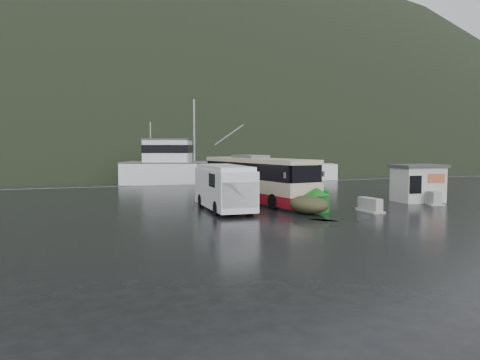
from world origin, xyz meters
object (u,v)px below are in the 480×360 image
object	(u,v)px
waste_bin_left	(317,212)
fishing_trawler	(221,179)
waste_bin_right	(317,206)
ticket_kiosk	(417,202)
jersey_barrier_b	(371,212)
jersey_barrier_c	(432,204)
white_van	(224,210)
dome_tent	(308,214)
jersey_barrier_a	(367,210)
coach_bus	(257,202)

from	to	relation	value
waste_bin_left	fishing_trawler	distance (m)	29.41
waste_bin_right	ticket_kiosk	world-z (taller)	ticket_kiosk
jersey_barrier_b	jersey_barrier_c	xyz separation A→B (m)	(6.04, 1.64, 0.00)
waste_bin_left	waste_bin_right	size ratio (longest dim) A/B	0.97
waste_bin_right	jersey_barrier_b	distance (m)	3.70
white_van	waste_bin_left	size ratio (longest dim) A/B	4.49
white_van	jersey_barrier_b	world-z (taller)	white_van
waste_bin_left	jersey_barrier_b	size ratio (longest dim) A/B	0.88
waste_bin_left	jersey_barrier_b	xyz separation A→B (m)	(3.00, -0.96, 0.00)
dome_tent	waste_bin_left	bearing A→B (deg)	18.20
white_van	waste_bin_left	bearing A→B (deg)	-26.78
ticket_kiosk	jersey_barrier_a	world-z (taller)	ticket_kiosk
dome_tent	ticket_kiosk	xyz separation A→B (m)	(9.79, 2.42, 0.00)
waste_bin_right	jersey_barrier_c	size ratio (longest dim) A/B	0.86
white_van	dome_tent	size ratio (longest dim) A/B	2.50
jersey_barrier_c	jersey_barrier_a	bearing A→B (deg)	-170.32
jersey_barrier_c	fishing_trawler	size ratio (longest dim) A/B	0.06
dome_tent	jersey_barrier_b	bearing A→B (deg)	-11.38
ticket_kiosk	fishing_trawler	bearing A→B (deg)	106.32
white_van	jersey_barrier_a	world-z (taller)	white_van
coach_bus	waste_bin_right	xyz separation A→B (m)	(2.63, -3.62, 0.00)
white_van	fishing_trawler	xyz separation A→B (m)	(8.39, 26.51, 0.00)
waste_bin_left	jersey_barrier_c	distance (m)	9.06
jersey_barrier_c	fishing_trawler	distance (m)	29.00
ticket_kiosk	jersey_barrier_c	bearing A→B (deg)	-88.18
coach_bus	jersey_barrier_c	distance (m)	11.56
ticket_kiosk	jersey_barrier_b	bearing A→B (deg)	-147.83
jersey_barrier_a	jersey_barrier_b	distance (m)	0.69
coach_bus	dome_tent	xyz separation A→B (m)	(0.56, -6.21, 0.00)
jersey_barrier_a	jersey_barrier_c	xyz separation A→B (m)	(5.81, 0.99, 0.00)
ticket_kiosk	coach_bus	bearing A→B (deg)	164.79
white_van	waste_bin_right	world-z (taller)	white_van
white_van	ticket_kiosk	size ratio (longest dim) A/B	1.97
waste_bin_right	dome_tent	distance (m)	3.31
waste_bin_left	ticket_kiosk	distance (m)	9.38
waste_bin_right	jersey_barrier_a	size ratio (longest dim) A/B	0.97
dome_tent	jersey_barrier_a	xyz separation A→B (m)	(3.90, -0.09, 0.00)
jersey_barrier_b	coach_bus	bearing A→B (deg)	121.37
waste_bin_right	dome_tent	xyz separation A→B (m)	(-2.07, -2.59, 0.00)
jersey_barrier_a	jersey_barrier_c	world-z (taller)	jersey_barrier_c
white_van	jersey_barrier_a	bearing A→B (deg)	-17.86
ticket_kiosk	fishing_trawler	xyz separation A→B (m)	(-5.45, 26.99, 0.00)
waste_bin_left	jersey_barrier_a	xyz separation A→B (m)	(3.23, -0.31, 0.00)
dome_tent	fishing_trawler	size ratio (longest dim) A/B	0.10
coach_bus	fishing_trawler	bearing A→B (deg)	69.38
jersey_barrier_a	jersey_barrier_b	size ratio (longest dim) A/B	0.93
waste_bin_left	jersey_barrier_b	world-z (taller)	waste_bin_left
waste_bin_left	waste_bin_right	world-z (taller)	waste_bin_right
jersey_barrier_b	jersey_barrier_c	world-z (taller)	jersey_barrier_c
fishing_trawler	jersey_barrier_a	bearing A→B (deg)	-69.42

